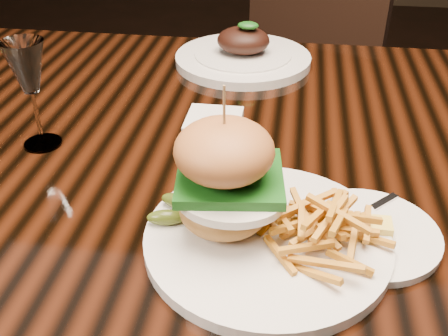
# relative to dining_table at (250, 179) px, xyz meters

# --- Properties ---
(dining_table) EXTENTS (1.60, 0.90, 0.75)m
(dining_table) POSITION_rel_dining_table_xyz_m (0.00, 0.00, 0.00)
(dining_table) COLOR black
(dining_table) RESTS_ON ground
(burger_plate) EXTENTS (0.29, 0.29, 0.19)m
(burger_plate) POSITION_rel_dining_table_xyz_m (0.03, -0.24, 0.13)
(burger_plate) COLOR silver
(burger_plate) RESTS_ON dining_table
(side_saucer) EXTENTS (0.17, 0.17, 0.02)m
(side_saucer) POSITION_rel_dining_table_xyz_m (0.16, -0.21, 0.08)
(side_saucer) COLOR silver
(side_saucer) RESTS_ON dining_table
(ramekin) EXTENTS (0.11, 0.11, 0.04)m
(ramekin) POSITION_rel_dining_table_xyz_m (-0.06, -0.01, 0.10)
(ramekin) COLOR silver
(ramekin) RESTS_ON dining_table
(wine_glass) EXTENTS (0.06, 0.06, 0.16)m
(wine_glass) POSITION_rel_dining_table_xyz_m (-0.32, -0.06, 0.20)
(wine_glass) COLOR white
(wine_glass) RESTS_ON dining_table
(far_dish) EXTENTS (0.28, 0.28, 0.09)m
(far_dish) POSITION_rel_dining_table_xyz_m (-0.05, 0.31, 0.09)
(far_dish) COLOR silver
(far_dish) RESTS_ON dining_table
(chair_far) EXTENTS (0.60, 0.60, 0.95)m
(chair_far) POSITION_rel_dining_table_xyz_m (0.07, 0.88, -0.13)
(chair_far) COLOR black
(chair_far) RESTS_ON ground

